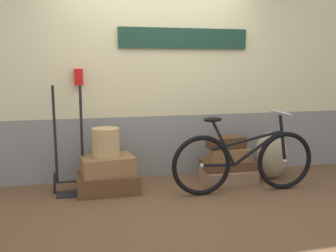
{
  "coord_description": "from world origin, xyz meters",
  "views": [
    {
      "loc": [
        -1.01,
        -4.05,
        1.47
      ],
      "look_at": [
        0.03,
        0.19,
        0.77
      ],
      "focal_mm": 40.6,
      "sensor_mm": 36.0,
      "label": 1
    }
  ],
  "objects": [
    {
      "name": "ground",
      "position": [
        0.0,
        0.0,
        -0.03
      ],
      "size": [
        9.21,
        5.2,
        0.06
      ],
      "primitive_type": "cube",
      "color": "brown"
    },
    {
      "name": "station_building",
      "position": [
        0.01,
        0.85,
        1.23
      ],
      "size": [
        7.21,
        0.74,
        2.46
      ],
      "color": "gray",
      "rests_on": "ground"
    },
    {
      "name": "suitcase_0",
      "position": [
        -0.67,
        0.27,
        0.11
      ],
      "size": [
        0.71,
        0.47,
        0.22
      ],
      "primitive_type": "cube",
      "rotation": [
        0.0,
        0.0,
        0.0
      ],
      "color": "brown",
      "rests_on": "ground"
    },
    {
      "name": "suitcase_1",
      "position": [
        -0.67,
        0.29,
        0.32
      ],
      "size": [
        0.64,
        0.48,
        0.21
      ],
      "primitive_type": "cube",
      "rotation": [
        0.0,
        0.0,
        0.11
      ],
      "color": "olive",
      "rests_on": "suitcase_0"
    },
    {
      "name": "suitcase_2",
      "position": [
        0.84,
        0.27,
        0.08
      ],
      "size": [
        0.68,
        0.42,
        0.16
      ],
      "primitive_type": "cube",
      "rotation": [
        0.0,
        0.0,
        0.04
      ],
      "color": "#937051",
      "rests_on": "ground"
    },
    {
      "name": "suitcase_3",
      "position": [
        0.84,
        0.32,
        0.22
      ],
      "size": [
        0.65,
        0.4,
        0.11
      ],
      "primitive_type": "cube",
      "rotation": [
        0.0,
        0.0,
        -0.02
      ],
      "color": "brown",
      "rests_on": "suitcase_2"
    },
    {
      "name": "suitcase_4",
      "position": [
        0.85,
        0.3,
        0.36
      ],
      "size": [
        0.48,
        0.33,
        0.16
      ],
      "primitive_type": "cube",
      "rotation": [
        0.0,
        0.0,
        -0.08
      ],
      "color": "olive",
      "rests_on": "suitcase_3"
    },
    {
      "name": "suitcase_5",
      "position": [
        0.82,
        0.32,
        0.51
      ],
      "size": [
        0.47,
        0.29,
        0.14
      ],
      "primitive_type": "cube",
      "rotation": [
        0.0,
        0.0,
        0.07
      ],
      "color": "#4C2D19",
      "rests_on": "suitcase_4"
    },
    {
      "name": "wicker_basket",
      "position": [
        -0.68,
        0.29,
        0.59
      ],
      "size": [
        0.31,
        0.31,
        0.33
      ],
      "primitive_type": "cylinder",
      "color": "tan",
      "rests_on": "suitcase_1"
    },
    {
      "name": "luggage_trolley",
      "position": [
        -1.1,
        0.36,
        0.32
      ],
      "size": [
        0.38,
        0.35,
        1.25
      ],
      "color": "black",
      "rests_on": "ground"
    },
    {
      "name": "burlap_sack",
      "position": [
        1.45,
        0.32,
        0.31
      ],
      "size": [
        0.44,
        0.37,
        0.62
      ],
      "primitive_type": "ellipsoid",
      "color": "#9E8966",
      "rests_on": "ground"
    },
    {
      "name": "bicycle",
      "position": [
        0.87,
        -0.11,
        0.37
      ],
      "size": [
        1.73,
        0.46,
        0.94
      ],
      "color": "black",
      "rests_on": "ground"
    }
  ]
}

